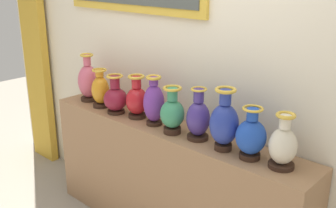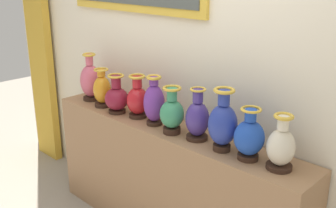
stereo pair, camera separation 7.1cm
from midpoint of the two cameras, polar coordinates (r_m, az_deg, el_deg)
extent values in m
cube|color=#99704C|center=(3.18, -0.65, -11.16)|extent=(2.28, 0.37, 0.94)
cube|color=beige|center=(3.00, 2.52, 7.14)|extent=(4.87, 0.10, 2.91)
cube|color=gold|center=(4.53, -18.52, 6.77)|extent=(0.37, 0.08, 2.38)
cylinder|color=#382319|center=(3.62, -11.52, 0.74)|extent=(0.15, 0.15, 0.03)
ellipsoid|color=#CC5972|center=(3.58, -11.69, 3.12)|extent=(0.18, 0.18, 0.28)
cylinder|color=#CC5972|center=(3.53, -11.89, 6.04)|extent=(0.06, 0.06, 0.09)
torus|color=gold|center=(3.52, -11.93, 6.75)|extent=(0.11, 0.11, 0.02)
cylinder|color=#382319|center=(3.44, -9.95, -0.14)|extent=(0.14, 0.14, 0.03)
ellipsoid|color=orange|center=(3.40, -10.07, 1.94)|extent=(0.15, 0.15, 0.23)
cylinder|color=orange|center=(3.36, -10.21, 4.27)|extent=(0.07, 0.07, 0.05)
torus|color=gold|center=(3.35, -10.23, 4.71)|extent=(0.12, 0.12, 0.02)
cylinder|color=#382319|center=(3.27, -7.92, -1.05)|extent=(0.14, 0.14, 0.03)
ellipsoid|color=maroon|center=(3.24, -8.00, 0.68)|extent=(0.19, 0.19, 0.18)
cylinder|color=maroon|center=(3.20, -8.11, 3.06)|extent=(0.08, 0.08, 0.10)
torus|color=gold|center=(3.19, -8.15, 3.90)|extent=(0.13, 0.13, 0.02)
cylinder|color=#382319|center=(3.16, -4.98, -1.64)|extent=(0.14, 0.14, 0.03)
ellipsoid|color=red|center=(3.12, -5.04, 0.45)|extent=(0.17, 0.17, 0.21)
cylinder|color=red|center=(3.07, -5.12, 3.09)|extent=(0.07, 0.07, 0.09)
torus|color=gold|center=(3.06, -5.15, 3.86)|extent=(0.13, 0.13, 0.02)
cylinder|color=#382319|center=(3.01, -2.64, -2.65)|extent=(0.12, 0.12, 0.03)
ellipsoid|color=#6B3393|center=(2.96, -2.68, 0.09)|extent=(0.15, 0.15, 0.28)
cylinder|color=#6B3393|center=(2.91, -2.73, 3.21)|extent=(0.07, 0.07, 0.06)
torus|color=gold|center=(2.90, -2.74, 3.76)|extent=(0.11, 0.11, 0.02)
cylinder|color=#382319|center=(2.86, -0.11, -3.68)|extent=(0.12, 0.12, 0.04)
ellipsoid|color=#388C60|center=(2.81, -0.11, -1.40)|extent=(0.17, 0.17, 0.20)
cylinder|color=#388C60|center=(2.77, -0.11, 1.37)|extent=(0.07, 0.07, 0.09)
torus|color=gold|center=(2.75, -0.11, 2.23)|extent=(0.13, 0.13, 0.02)
cylinder|color=#382319|center=(2.77, 3.46, -4.63)|extent=(0.15, 0.15, 0.03)
ellipsoid|color=#3F2D7F|center=(2.72, 3.51, -2.07)|extent=(0.16, 0.16, 0.24)
cylinder|color=#3F2D7F|center=(2.67, 3.58, 1.19)|extent=(0.07, 0.07, 0.09)
torus|color=gold|center=(2.65, 3.60, 2.09)|extent=(0.11, 0.11, 0.02)
cylinder|color=#382319|center=(2.62, 6.98, -5.95)|extent=(0.11, 0.11, 0.04)
ellipsoid|color=#263899|center=(2.56, 7.11, -2.85)|extent=(0.19, 0.19, 0.26)
cylinder|color=#263899|center=(2.51, 7.27, 0.96)|extent=(0.07, 0.07, 0.09)
torus|color=gold|center=(2.49, 7.32, 1.98)|extent=(0.13, 0.13, 0.02)
cylinder|color=#382319|center=(2.54, 10.61, -7.14)|extent=(0.13, 0.13, 0.03)
ellipsoid|color=#1E47B2|center=(2.49, 10.78, -4.56)|extent=(0.19, 0.19, 0.21)
cylinder|color=#1E47B2|center=(2.43, 10.98, -1.45)|extent=(0.07, 0.07, 0.07)
torus|color=gold|center=(2.42, 11.04, -0.65)|extent=(0.13, 0.13, 0.02)
cylinder|color=#382319|center=(2.47, 14.80, -8.31)|extent=(0.15, 0.15, 0.03)
ellipsoid|color=beige|center=(2.42, 15.03, -5.73)|extent=(0.16, 0.16, 0.22)
cylinder|color=beige|center=(2.36, 15.34, -2.45)|extent=(0.07, 0.07, 0.08)
torus|color=gold|center=(2.35, 15.42, -1.55)|extent=(0.11, 0.11, 0.02)
camera|label=1|loc=(0.04, -90.70, -0.24)|focal=43.38mm
camera|label=2|loc=(0.04, 89.30, 0.24)|focal=43.38mm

